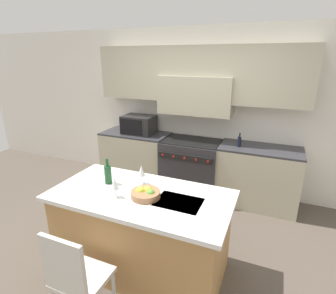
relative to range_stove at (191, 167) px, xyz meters
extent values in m
plane|color=brown|center=(0.00, -1.62, -0.46)|extent=(10.00, 10.00, 0.00)
cube|color=silver|center=(0.00, 0.36, 0.89)|extent=(10.00, 0.06, 2.70)
cube|color=#B2AD93|center=(0.00, 0.16, 1.51)|extent=(3.35, 0.34, 0.85)
cube|color=#B2AD93|center=(0.00, 0.13, 1.19)|extent=(1.19, 0.40, 0.60)
cube|color=#B2AD93|center=(-1.07, 0.02, -0.01)|extent=(1.20, 0.62, 0.91)
cube|color=#333338|center=(-1.07, 0.02, 0.46)|extent=(1.20, 0.62, 0.03)
cube|color=#B2AD93|center=(1.07, 0.02, -0.01)|extent=(1.20, 0.62, 0.91)
cube|color=#333338|center=(1.07, 0.02, 0.46)|extent=(1.20, 0.62, 0.03)
cube|color=#2D2D33|center=(0.00, 0.00, -0.01)|extent=(0.95, 0.66, 0.92)
cube|color=black|center=(0.00, 0.00, 0.46)|extent=(0.91, 0.61, 0.01)
cube|color=black|center=(0.00, -0.34, 0.29)|extent=(0.87, 0.02, 0.09)
cylinder|color=#B21E1E|center=(-0.37, -0.35, 0.29)|extent=(0.04, 0.02, 0.04)
cylinder|color=#B21E1E|center=(-0.18, -0.35, 0.29)|extent=(0.04, 0.02, 0.04)
cylinder|color=#B21E1E|center=(0.00, -0.35, 0.29)|extent=(0.04, 0.02, 0.04)
cylinder|color=#B21E1E|center=(0.18, -0.35, 0.29)|extent=(0.04, 0.02, 0.04)
cylinder|color=#B21E1E|center=(0.37, -0.35, 0.29)|extent=(0.04, 0.02, 0.04)
cube|color=black|center=(-0.99, 0.02, 0.64)|extent=(0.55, 0.39, 0.32)
cube|color=black|center=(-1.04, -0.18, 0.64)|extent=(0.43, 0.01, 0.26)
cube|color=#B7844C|center=(0.05, -1.86, -0.03)|extent=(1.74, 0.85, 0.87)
cube|color=white|center=(0.05, -1.86, 0.42)|extent=(1.85, 0.93, 0.04)
cube|color=#2D2D30|center=(0.47, -1.86, 0.44)|extent=(0.44, 0.32, 0.01)
cylinder|color=#B2B2B7|center=(0.47, -1.67, 0.45)|extent=(0.02, 0.02, 0.00)
cube|color=beige|center=(-0.12, -2.59, -0.02)|extent=(0.42, 0.40, 0.04)
cube|color=beige|center=(-0.12, -2.77, 0.25)|extent=(0.40, 0.04, 0.50)
cylinder|color=beige|center=(-0.30, -2.42, -0.25)|extent=(0.04, 0.04, 0.43)
cylinder|color=beige|center=(0.06, -2.42, -0.25)|extent=(0.04, 0.04, 0.43)
cylinder|color=#194723|center=(-0.38, -1.78, 0.55)|extent=(0.08, 0.08, 0.20)
cylinder|color=#194723|center=(-0.38, -1.78, 0.69)|extent=(0.03, 0.03, 0.09)
cylinder|color=white|center=(-0.14, -2.01, 0.45)|extent=(0.07, 0.07, 0.01)
cylinder|color=white|center=(-0.14, -2.01, 0.50)|extent=(0.01, 0.01, 0.09)
cone|color=white|center=(-0.14, -2.01, 0.60)|extent=(0.08, 0.08, 0.12)
cylinder|color=white|center=(-0.05, -1.64, 0.45)|extent=(0.07, 0.07, 0.01)
cylinder|color=white|center=(-0.05, -1.64, 0.50)|extent=(0.01, 0.01, 0.09)
cone|color=white|center=(-0.05, -1.64, 0.60)|extent=(0.08, 0.08, 0.12)
cylinder|color=#996B47|center=(0.13, -1.90, 0.48)|extent=(0.29, 0.29, 0.06)
sphere|color=gold|center=(0.08, -1.90, 0.50)|extent=(0.10, 0.10, 0.10)
sphere|color=#66A83D|center=(0.19, -1.90, 0.50)|extent=(0.09, 0.09, 0.09)
sphere|color=gold|center=(0.13, -1.86, 0.50)|extent=(0.09, 0.09, 0.09)
cylinder|color=black|center=(0.76, -0.04, 0.55)|extent=(0.06, 0.06, 0.15)
cylinder|color=black|center=(0.76, -0.04, 0.66)|extent=(0.02, 0.02, 0.06)
camera|label=1|loc=(1.23, -3.92, 1.76)|focal=28.00mm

